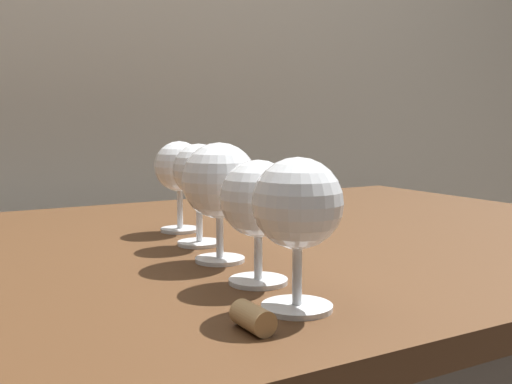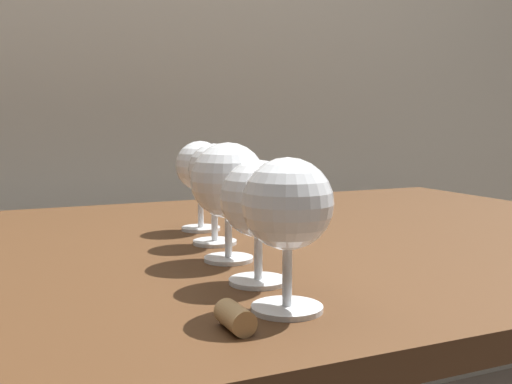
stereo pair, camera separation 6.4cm
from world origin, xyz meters
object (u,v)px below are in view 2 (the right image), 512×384
Objects in this scene: wine_glass_cabernet at (200,168)px; cork at (235,317)px; wine_glass_pinot at (214,174)px; wine_glass_amber at (228,183)px; wine_glass_chardonnay at (288,206)px; wine_glass_port at (256,202)px.

wine_glass_cabernet reaches higher than cork.
wine_glass_pinot is 0.11m from wine_glass_cabernet.
wine_glass_amber reaches higher than cork.
wine_glass_chardonnay is at bearing -98.86° from wine_glass_pinot.
wine_glass_pinot is 0.37m from cork.
wine_glass_port is at bearing -99.41° from wine_glass_cabernet.
wine_glass_chardonnay is 1.06× the size of wine_glass_port.
cork is (-0.08, -0.13, -0.08)m from wine_glass_port.
wine_glass_pinot is 3.34× the size of cork.
wine_glass_port is 0.17m from cork.
wine_glass_chardonnay reaches higher than wine_glass_port.
wine_glass_cabernet is 3.33× the size of cork.
wine_glass_port is (0.01, 0.10, -0.01)m from wine_glass_chardonnay.
wine_glass_amber is at bearing -100.63° from wine_glass_cabernet.
wine_glass_cabernet is at bearing 80.93° from wine_glass_chardonnay.
wine_glass_pinot is (0.05, 0.31, 0.00)m from wine_glass_chardonnay.
wine_glass_amber reaches higher than wine_glass_port.
wine_glass_cabernet is (0.02, 0.11, -0.00)m from wine_glass_pinot.
wine_glass_port is 0.94× the size of wine_glass_pinot.
wine_glass_port is at bearing 58.69° from cork.
wine_glass_chardonnay is 0.32m from wine_glass_pinot.
wine_glass_pinot is at bearing 78.35° from wine_glass_amber.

